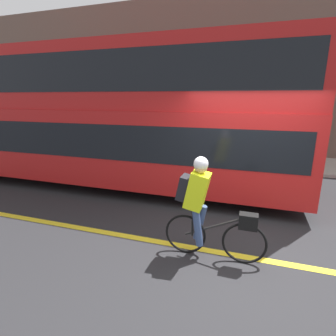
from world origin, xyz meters
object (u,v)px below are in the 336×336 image
at_px(bus, 111,112).
at_px(street_sign_post, 297,124).
at_px(cyclist_on_bike, 204,205).
at_px(trash_bin, 216,145).

xyz_separation_m(bus, street_sign_post, (5.07, 3.52, -0.49)).
distance_m(cyclist_on_bike, trash_bin, 6.36).
bearing_deg(cyclist_on_bike, bus, 137.66).
height_order(bus, street_sign_post, bus).
height_order(bus, cyclist_on_bike, bus).
bearing_deg(trash_bin, bus, -123.91).
height_order(trash_bin, street_sign_post, street_sign_post).
bearing_deg(trash_bin, cyclist_on_bike, -83.63).
bearing_deg(street_sign_post, bus, -145.24).
bearing_deg(street_sign_post, trash_bin, 179.87).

